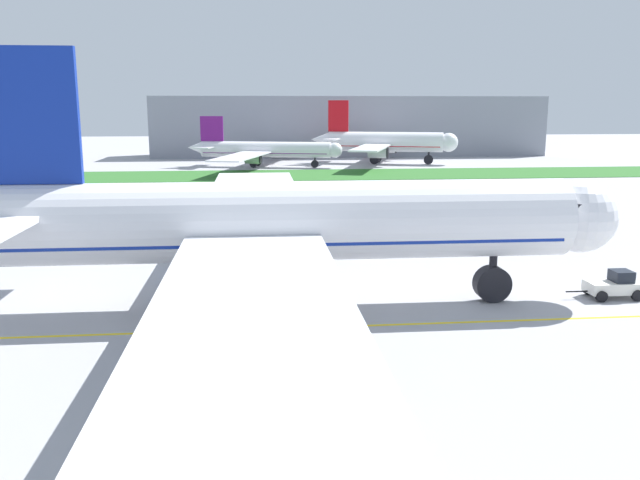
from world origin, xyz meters
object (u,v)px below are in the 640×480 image
parked_airliner_far_right (263,150)px  service_truck_fuel_bowser (230,198)px  ground_crew_wingwalker_port (247,289)px  service_truck_baggage_loader (539,215)px  pushback_tug (614,285)px  airliner_foreground (273,224)px  parked_airliner_far_outer (383,142)px  ground_crew_marshaller_front (135,380)px

parked_airliner_far_right → service_truck_fuel_bowser: bearing=-95.3°
ground_crew_wingwalker_port → service_truck_baggage_loader: 47.65m
pushback_tug → service_truck_fuel_bowser: service_truck_fuel_bowser is taller
airliner_foreground → ground_crew_wingwalker_port: bearing=140.9°
pushback_tug → service_truck_baggage_loader: 32.71m
service_truck_fuel_bowser → parked_airliner_far_outer: parked_airliner_far_outer is taller
service_truck_baggage_loader → ground_crew_marshaller_front: bearing=-132.4°
ground_crew_marshaller_front → parked_airliner_far_right: bearing=86.1°
service_truck_baggage_loader → parked_airliner_far_outer: bearing=90.8°
ground_crew_marshaller_front → parked_airliner_far_right: (9.32, 135.13, 3.25)m
service_truck_fuel_bowser → service_truck_baggage_loader: bearing=-25.9°
airliner_foreground → parked_airliner_far_outer: bearing=75.1°
pushback_tug → parked_airliner_far_outer: (6.31, 126.88, 4.60)m
airliner_foreground → ground_crew_marshaller_front: bearing=-116.9°
ground_crew_wingwalker_port → service_truck_fuel_bowser: size_ratio=0.27×
pushback_tug → parked_airliner_far_right: (-25.85, 119.92, 3.26)m
service_truck_fuel_bowser → ground_crew_marshaller_front: bearing=-92.6°
airliner_foreground → parked_airliner_far_right: (1.48, 119.71, -2.24)m
ground_crew_wingwalker_port → ground_crew_marshaller_front: (-5.81, -17.06, -0.01)m
ground_crew_marshaller_front → pushback_tug: bearing=23.4°
pushback_tug → parked_airliner_far_outer: parked_airliner_far_outer is taller
ground_crew_marshaller_front → parked_airliner_far_outer: 148.09m
ground_crew_wingwalker_port → service_truck_baggage_loader: service_truck_baggage_loader is taller
pushback_tug → ground_crew_wingwalker_port: size_ratio=3.48×
airliner_foreground → parked_airliner_far_outer: 131.06m
ground_crew_wingwalker_port → service_truck_fuel_bowser: bearing=93.3°
ground_crew_wingwalker_port → service_truck_fuel_bowser: 49.43m
ground_crew_wingwalker_port → service_truck_baggage_loader: bearing=38.9°
pushback_tug → airliner_foreground: bearing=179.6°
service_truck_fuel_bowser → parked_airliner_far_outer: 85.01m
airliner_foreground → pushback_tug: airliner_foreground is taller
airliner_foreground → service_truck_fuel_bowser: (-4.87, 50.99, -4.99)m
airliner_foreground → pushback_tug: (27.33, -0.21, -5.51)m
parked_airliner_far_right → ground_crew_wingwalker_port: bearing=-91.7°
ground_crew_wingwalker_port → parked_airliner_far_outer: size_ratio=0.03×
ground_crew_wingwalker_port → ground_crew_marshaller_front: 18.02m
parked_airliner_far_right → parked_airliner_far_outer: size_ratio=1.07×
pushback_tug → ground_crew_wingwalker_port: 29.42m
service_truck_fuel_bowser → pushback_tug: bearing=-57.8°
ground_crew_marshaller_front → parked_airliner_far_outer: (41.48, 142.09, 4.59)m
ground_crew_wingwalker_port → service_truck_fuel_bowser: service_truck_fuel_bowser is taller
parked_airliner_far_right → parked_airliner_far_outer: (32.16, 6.96, 1.34)m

